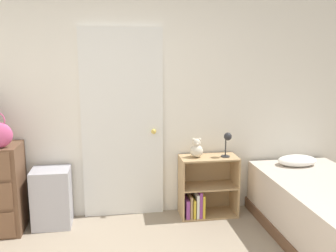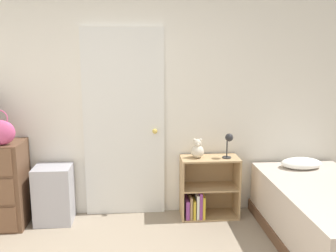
{
  "view_description": "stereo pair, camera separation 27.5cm",
  "coord_description": "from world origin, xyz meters",
  "px_view_note": "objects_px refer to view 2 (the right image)",
  "views": [
    {
      "loc": [
        -0.03,
        -2.0,
        1.79
      ],
      "look_at": [
        0.54,
        1.76,
        1.04
      ],
      "focal_mm": 40.0,
      "sensor_mm": 36.0,
      "label": 1
    },
    {
      "loc": [
        0.24,
        -2.03,
        1.79
      ],
      "look_at": [
        0.54,
        1.76,
        1.04
      ],
      "focal_mm": 40.0,
      "sensor_mm": 36.0,
      "label": 2
    }
  ],
  "objects_px": {
    "bookshelf": "(205,192)",
    "desk_lamp": "(229,141)",
    "bed": "(329,218)",
    "storage_bin": "(54,194)",
    "teddy_bear": "(197,150)",
    "handbag": "(0,132)"
  },
  "relations": [
    {
      "from": "bookshelf",
      "to": "bed",
      "type": "height_order",
      "value": "same"
    },
    {
      "from": "teddy_bear",
      "to": "bed",
      "type": "distance_m",
      "value": 1.43
    },
    {
      "from": "handbag",
      "to": "desk_lamp",
      "type": "distance_m",
      "value": 2.31
    },
    {
      "from": "handbag",
      "to": "storage_bin",
      "type": "bearing_deg",
      "value": 21.11
    },
    {
      "from": "handbag",
      "to": "bed",
      "type": "bearing_deg",
      "value": -10.39
    },
    {
      "from": "teddy_bear",
      "to": "handbag",
      "type": "bearing_deg",
      "value": -174.76
    },
    {
      "from": "storage_bin",
      "to": "desk_lamp",
      "type": "bearing_deg",
      "value": -0.9
    },
    {
      "from": "bookshelf",
      "to": "desk_lamp",
      "type": "relative_size",
      "value": 2.47
    },
    {
      "from": "handbag",
      "to": "desk_lamp",
      "type": "relative_size",
      "value": 1.29
    },
    {
      "from": "bed",
      "to": "teddy_bear",
      "type": "bearing_deg",
      "value": 146.27
    },
    {
      "from": "handbag",
      "to": "teddy_bear",
      "type": "distance_m",
      "value": 2.0
    },
    {
      "from": "desk_lamp",
      "to": "bed",
      "type": "height_order",
      "value": "desk_lamp"
    },
    {
      "from": "storage_bin",
      "to": "bed",
      "type": "distance_m",
      "value": 2.76
    },
    {
      "from": "teddy_bear",
      "to": "bed",
      "type": "height_order",
      "value": "teddy_bear"
    },
    {
      "from": "bookshelf",
      "to": "bed",
      "type": "distance_m",
      "value": 1.28
    },
    {
      "from": "bookshelf",
      "to": "desk_lamp",
      "type": "distance_m",
      "value": 0.64
    },
    {
      "from": "handbag",
      "to": "teddy_bear",
      "type": "relative_size",
      "value": 1.64
    },
    {
      "from": "desk_lamp",
      "to": "bed",
      "type": "distance_m",
      "value": 1.21
    },
    {
      "from": "bookshelf",
      "to": "storage_bin",
      "type": "bearing_deg",
      "value": -179.32
    },
    {
      "from": "teddy_bear",
      "to": "desk_lamp",
      "type": "distance_m",
      "value": 0.35
    },
    {
      "from": "storage_bin",
      "to": "bookshelf",
      "type": "relative_size",
      "value": 0.91
    },
    {
      "from": "bookshelf",
      "to": "desk_lamp",
      "type": "xyz_separation_m",
      "value": [
        0.24,
        -0.05,
        0.59
      ]
    }
  ]
}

